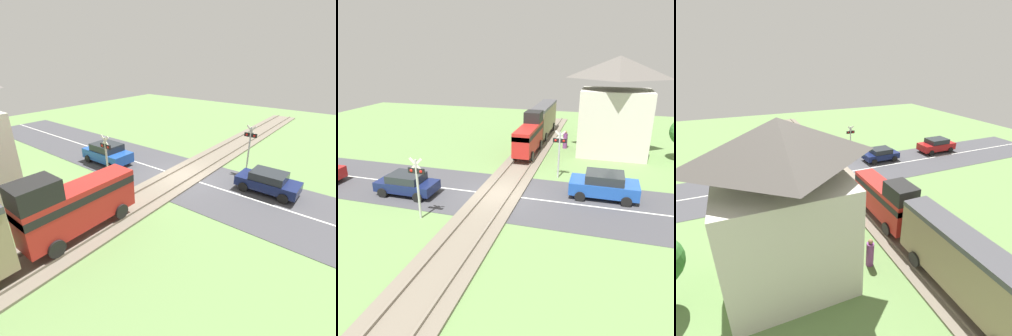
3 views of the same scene
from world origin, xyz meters
The scene contains 10 objects.
ground_plane centered at (0.00, 0.00, 0.00)m, with size 60.00×60.00×0.00m, color #66894C.
road_surface centered at (0.00, 0.00, 0.01)m, with size 48.00×6.40×0.02m.
track_bed centered at (0.00, 0.00, 0.07)m, with size 2.80×48.00×0.24m.
train centered at (0.00, 12.04, 1.87)m, with size 1.58×13.26×3.18m.
car_near_crossing centered at (-5.35, -1.44, 0.71)m, with size 3.63×1.87×1.32m.
car_far_side centered at (6.06, 1.44, 0.81)m, with size 3.93×2.03×1.55m.
crossing_signal_west_approach centered at (-3.03, -3.91, 2.12)m, with size 0.90×0.18×3.33m.
crossing_signal_east_approach centered at (3.03, 3.91, 2.12)m, with size 0.90×0.18×3.33m.
station_building centered at (6.51, 10.73, 3.86)m, with size 5.88×4.58×7.90m.
pedestrian_by_station centered at (2.62, 11.29, 0.72)m, with size 0.39×0.39×1.59m.
Camera 2 is at (5.58, -17.24, 8.30)m, focal length 35.00 mm.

